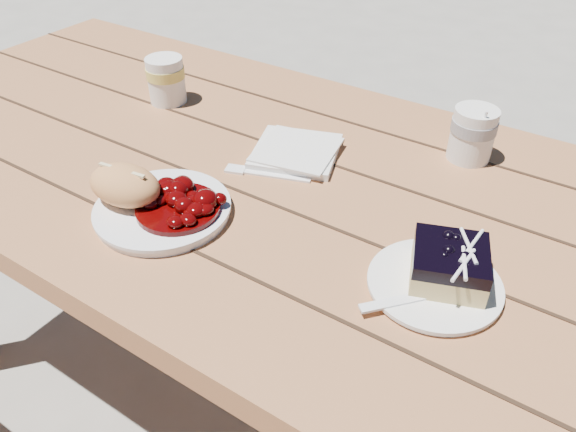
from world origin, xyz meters
The scene contains 12 objects.
ground centered at (0.00, 0.00, 0.00)m, with size 60.00×60.00×0.00m, color gray.
picnic_table centered at (0.00, 0.00, 0.59)m, with size 2.00×1.55×0.75m.
main_plate centered at (-0.15, -0.20, 0.76)m, with size 0.21×0.21×0.02m, color white.
goulash_stew centered at (-0.12, -0.19, 0.79)m, with size 0.13×0.13×0.04m, color #470202, non-canonical shape.
bread_roll centered at (-0.21, -0.22, 0.80)m, with size 0.12×0.08×0.06m, color #E09756.
dessert_plate centered at (0.27, -0.12, 0.76)m, with size 0.18×0.18×0.01m, color white.
blueberry_cake centered at (0.28, -0.10, 0.79)m, with size 0.13×0.13×0.06m.
fork_dessert centered at (0.25, -0.17, 0.76)m, with size 0.03×0.16×0.01m, color white, non-canonical shape.
coffee_cup centered at (0.20, 0.24, 0.80)m, with size 0.08×0.08×0.10m, color white.
napkin_stack centered at (-0.07, 0.07, 0.76)m, with size 0.15×0.15×0.01m, color white.
fork_table centered at (-0.06, -0.01, 0.75)m, with size 0.03×0.16×0.01m, color white, non-canonical shape.
second_cup centered at (-0.43, 0.11, 0.80)m, with size 0.08×0.08×0.10m, color white.
Camera 1 is at (0.41, -0.69, 1.29)m, focal length 35.00 mm.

